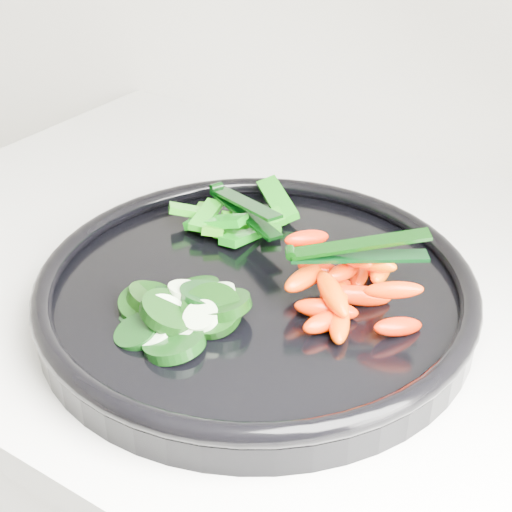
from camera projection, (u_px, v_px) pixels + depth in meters
The scene contains 6 objects.
veggie_tray at pixel (256, 290), 0.61m from camera, with size 0.45×0.45×0.04m.
cucumber_pile at pixel (176, 310), 0.57m from camera, with size 0.12×0.12×0.04m.
carrot_pile at pixel (346, 287), 0.58m from camera, with size 0.14×0.14×0.05m.
pepper_pile at pixel (237, 221), 0.69m from camera, with size 0.11×0.12×0.04m.
tong_carrot at pixel (355, 250), 0.56m from camera, with size 0.10×0.08×0.02m.
tong_pepper at pixel (242, 206), 0.68m from camera, with size 0.11×0.06×0.02m.
Camera 1 is at (-0.27, 1.20, 1.30)m, focal length 50.00 mm.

